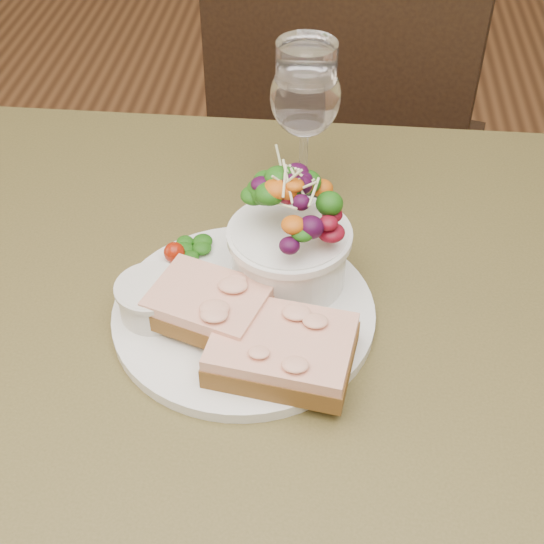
# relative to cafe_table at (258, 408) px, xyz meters

# --- Properties ---
(cafe_table) EXTENTS (0.80, 0.80, 0.75)m
(cafe_table) POSITION_rel_cafe_table_xyz_m (0.00, 0.00, 0.00)
(cafe_table) COLOR #46411E
(cafe_table) RESTS_ON ground
(chair_far) EXTENTS (0.52, 0.52, 0.90)m
(chair_far) POSITION_rel_cafe_table_xyz_m (0.10, 0.73, -0.36)
(chair_far) COLOR black
(chair_far) RESTS_ON ground
(dinner_plate) EXTENTS (0.25, 0.25, 0.01)m
(dinner_plate) POSITION_rel_cafe_table_xyz_m (-0.02, 0.03, 0.11)
(dinner_plate) COLOR white
(dinner_plate) RESTS_ON cafe_table
(sandwich_front) EXTENTS (0.14, 0.11, 0.03)m
(sandwich_front) POSITION_rel_cafe_table_xyz_m (0.03, -0.03, 0.13)
(sandwich_front) COLOR #4B2614
(sandwich_front) RESTS_ON dinner_plate
(sandwich_back) EXTENTS (0.12, 0.11, 0.03)m
(sandwich_back) POSITION_rel_cafe_table_xyz_m (-0.05, 0.01, 0.14)
(sandwich_back) COLOR #4B2614
(sandwich_back) RESTS_ON dinner_plate
(ramekin) EXTENTS (0.06, 0.06, 0.04)m
(ramekin) POSITION_rel_cafe_table_xyz_m (-0.10, 0.02, 0.13)
(ramekin) COLOR silver
(ramekin) RESTS_ON dinner_plate
(salad_bowl) EXTENTS (0.11, 0.11, 0.13)m
(salad_bowl) POSITION_rel_cafe_table_xyz_m (0.02, 0.08, 0.17)
(salad_bowl) COLOR white
(salad_bowl) RESTS_ON dinner_plate
(garnish) EXTENTS (0.05, 0.04, 0.02)m
(garnish) POSITION_rel_cafe_table_xyz_m (-0.09, 0.10, 0.12)
(garnish) COLOR #113A0A
(garnish) RESTS_ON dinner_plate
(wine_glass) EXTENTS (0.08, 0.08, 0.18)m
(wine_glass) POSITION_rel_cafe_table_xyz_m (0.03, 0.24, 0.22)
(wine_glass) COLOR white
(wine_glass) RESTS_ON cafe_table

